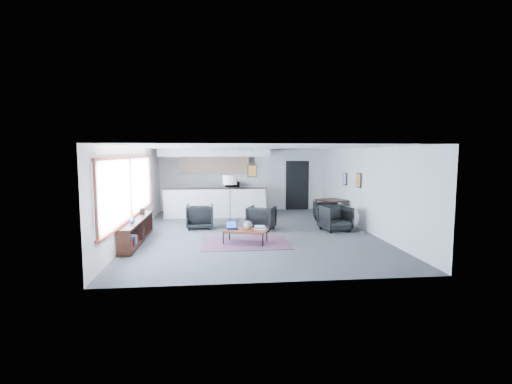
{
  "coord_description": "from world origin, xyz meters",
  "views": [
    {
      "loc": [
        -1.09,
        -11.19,
        2.43
      ],
      "look_at": [
        0.11,
        0.4,
        1.2
      ],
      "focal_mm": 26.0,
      "sensor_mm": 36.0,
      "label": 1
    }
  ],
  "objects": [
    {
      "name": "kitchenette",
      "position": [
        -1.2,
        3.71,
        1.38
      ],
      "size": [
        4.2,
        1.96,
        2.6
      ],
      "color": "white",
      "rests_on": "floor"
    },
    {
      "name": "doorway",
      "position": [
        2.3,
        4.42,
        1.07
      ],
      "size": [
        1.1,
        0.12,
        2.15
      ],
      "color": "black",
      "rests_on": "room"
    },
    {
      "name": "track_light",
      "position": [
        -0.59,
        2.2,
        2.53
      ],
      "size": [
        1.6,
        0.07,
        0.15
      ],
      "color": "silver",
      "rests_on": "room"
    },
    {
      "name": "coffee_table",
      "position": [
        -0.37,
        -1.41,
        0.35
      ],
      "size": [
        1.3,
        0.97,
        0.38
      ],
      "rotation": [
        0.0,
        0.0,
        -0.34
      ],
      "color": "maroon",
      "rests_on": "floor"
    },
    {
      "name": "laptop",
      "position": [
        -0.73,
        -1.33,
        0.44
      ],
      "size": [
        0.34,
        0.3,
        0.21
      ],
      "rotation": [
        0.0,
        0.0,
        0.22
      ],
      "color": "black",
      "rests_on": "coffee_table"
    },
    {
      "name": "armchair_right",
      "position": [
        0.27,
        0.32,
        0.42
      ],
      "size": [
        1.03,
        1.01,
        0.83
      ],
      "primitive_type": "imported",
      "rotation": [
        0.0,
        0.0,
        2.75
      ],
      "color": "black",
      "rests_on": "floor"
    },
    {
      "name": "console",
      "position": [
        -3.3,
        -1.05,
        0.33
      ],
      "size": [
        0.35,
        3.0,
        0.8
      ],
      "color": "black",
      "rests_on": "floor"
    },
    {
      "name": "dining_chair_near",
      "position": [
        2.56,
        -0.06,
        0.37
      ],
      "size": [
        0.84,
        0.81,
        0.74
      ],
      "primitive_type": "imported",
      "rotation": [
        0.0,
        0.0,
        0.21
      ],
      "color": "black",
      "rests_on": "floor"
    },
    {
      "name": "book_stack",
      "position": [
        0.02,
        -1.41,
        0.42
      ],
      "size": [
        0.34,
        0.29,
        0.1
      ],
      "rotation": [
        0.0,
        0.0,
        -0.15
      ],
      "color": "silver",
      "rests_on": "coffee_table"
    },
    {
      "name": "wall_art_upper",
      "position": [
        3.47,
        1.7,
        1.5
      ],
      "size": [
        0.03,
        0.34,
        0.44
      ],
      "color": "black",
      "rests_on": "room"
    },
    {
      "name": "floor_lamp",
      "position": [
        -0.68,
        1.49,
        1.45
      ],
      "size": [
        0.49,
        0.49,
        1.67
      ],
      "rotation": [
        0.0,
        0.0,
        0.02
      ],
      "color": "black",
      "rests_on": "floor"
    },
    {
      "name": "coaster",
      "position": [
        -0.3,
        -1.62,
        0.38
      ],
      "size": [
        0.11,
        0.11,
        0.01
      ],
      "rotation": [
        0.0,
        0.0,
        -0.23
      ],
      "color": "#E5590C",
      "rests_on": "coffee_table"
    },
    {
      "name": "armchair_left",
      "position": [
        -1.68,
        0.75,
        0.43
      ],
      "size": [
        0.85,
        0.79,
        0.87
      ],
      "primitive_type": "imported",
      "rotation": [
        0.0,
        0.0,
        3.15
      ],
      "color": "black",
      "rests_on": "floor"
    },
    {
      "name": "room",
      "position": [
        0.0,
        0.0,
        1.3
      ],
      "size": [
        7.02,
        9.02,
        2.62
      ],
      "color": "#464648",
      "rests_on": "ground"
    },
    {
      "name": "dining_chair_far",
      "position": [
        2.74,
        1.69,
        0.34
      ],
      "size": [
        0.73,
        0.7,
        0.68
      ],
      "primitive_type": "imported",
      "rotation": [
        0.0,
        0.0,
        3.01
      ],
      "color": "black",
      "rests_on": "floor"
    },
    {
      "name": "ceramic_pot",
      "position": [
        -0.3,
        -1.45,
        0.5
      ],
      "size": [
        0.24,
        0.24,
        0.24
      ],
      "rotation": [
        0.0,
        0.0,
        0.29
      ],
      "color": "gray",
      "rests_on": "coffee_table"
    },
    {
      "name": "wall_art_lower",
      "position": [
        3.47,
        0.4,
        1.55
      ],
      "size": [
        0.03,
        0.38,
        0.48
      ],
      "color": "black",
      "rests_on": "room"
    },
    {
      "name": "window",
      "position": [
        -3.46,
        -0.9,
        1.46
      ],
      "size": [
        0.1,
        5.95,
        1.66
      ],
      "color": "#8CBFFF",
      "rests_on": "room"
    },
    {
      "name": "microwave",
      "position": [
        -0.5,
        4.15,
        1.12
      ],
      "size": [
        0.59,
        0.39,
        0.38
      ],
      "primitive_type": "imported",
      "rotation": [
        0.0,
        0.0,
        0.15
      ],
      "color": "black",
      "rests_on": "kitchenette"
    },
    {
      "name": "dining_table",
      "position": [
        2.98,
        1.53,
        0.71
      ],
      "size": [
        1.22,
        1.22,
        0.78
      ],
      "rotation": [
        0.0,
        0.0,
        0.43
      ],
      "color": "black",
      "rests_on": "floor"
    },
    {
      "name": "kilim_rug",
      "position": [
        -0.37,
        -1.41,
        0.01
      ],
      "size": [
        2.35,
        1.61,
        0.01
      ],
      "rotation": [
        0.0,
        0.0,
        -0.0
      ],
      "color": "#522D40",
      "rests_on": "floor"
    }
  ]
}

